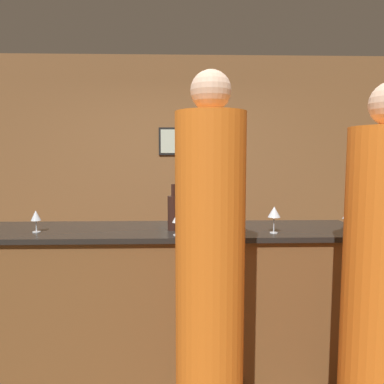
{
  "coord_description": "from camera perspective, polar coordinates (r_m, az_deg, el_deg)",
  "views": [
    {
      "loc": [
        0.08,
        -2.61,
        1.59
      ],
      "look_at": [
        0.16,
        0.1,
        1.32
      ],
      "focal_mm": 35.0,
      "sensor_mm": 36.0,
      "label": 1
    }
  ],
  "objects": [
    {
      "name": "ground_plane",
      "position": [
        3.06,
        -3.21,
        -25.58
      ],
      "size": [
        14.0,
        14.0,
        0.0
      ],
      "primitive_type": "plane",
      "color": "brown"
    },
    {
      "name": "back_wall",
      "position": [
        4.74,
        -2.63,
        3.49
      ],
      "size": [
        8.0,
        0.08,
        2.8
      ],
      "color": "brown",
      "rests_on": "ground_plane"
    },
    {
      "name": "bar_counter",
      "position": [
        2.82,
        -3.28,
        -16.24
      ],
      "size": [
        2.68,
        0.62,
        1.07
      ],
      "color": "brown",
      "rests_on": "ground_plane"
    },
    {
      "name": "bartender",
      "position": [
        3.54,
        3.49,
        -6.31
      ],
      "size": [
        0.33,
        0.33,
        1.82
      ],
      "rotation": [
        0.0,
        0.0,
        3.14
      ],
      "color": "maroon",
      "rests_on": "ground_plane"
    },
    {
      "name": "guest_0",
      "position": [
        1.93,
        2.73,
        -14.23
      ],
      "size": [
        0.34,
        0.34,
        1.99
      ],
      "color": "orange",
      "rests_on": "ground_plane"
    },
    {
      "name": "guest_1",
      "position": [
        2.19,
        27.03,
        -13.28
      ],
      "size": [
        0.39,
        0.39,
        1.94
      ],
      "color": "orange",
      "rests_on": "ground_plane"
    },
    {
      "name": "wine_bottle_0",
      "position": [
        2.59,
        -2.89,
        -3.1
      ],
      "size": [
        0.08,
        0.08,
        0.32
      ],
      "color": "black",
      "rests_on": "bar_counter"
    },
    {
      "name": "wine_glass_0",
      "position": [
        2.78,
        22.74,
        -3.22
      ],
      "size": [
        0.08,
        0.08,
        0.15
      ],
      "color": "silver",
      "rests_on": "bar_counter"
    },
    {
      "name": "wine_glass_1",
      "position": [
        2.55,
        12.4,
        -3.06
      ],
      "size": [
        0.08,
        0.08,
        0.18
      ],
      "color": "silver",
      "rests_on": "bar_counter"
    },
    {
      "name": "wine_glass_2",
      "position": [
        2.43,
        -2.28,
        -4.11
      ],
      "size": [
        0.07,
        0.07,
        0.14
      ],
      "color": "silver",
      "rests_on": "bar_counter"
    },
    {
      "name": "wine_glass_3",
      "position": [
        2.73,
        -22.7,
        -3.43
      ],
      "size": [
        0.07,
        0.07,
        0.15
      ],
      "color": "silver",
      "rests_on": "bar_counter"
    }
  ]
}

